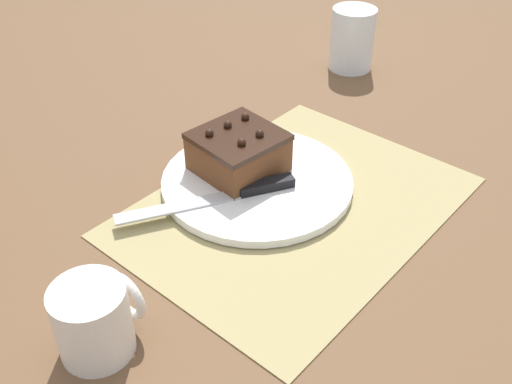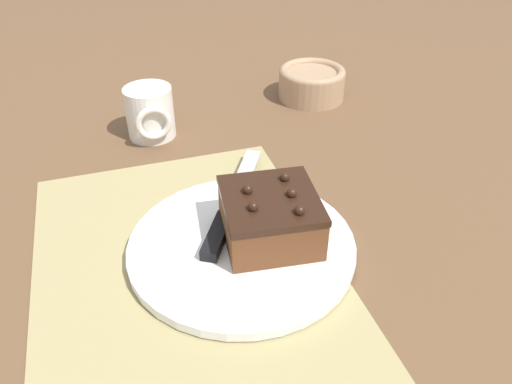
{
  "view_description": "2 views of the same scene",
  "coord_description": "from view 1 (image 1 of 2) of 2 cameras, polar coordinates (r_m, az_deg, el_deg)",
  "views": [
    {
      "loc": [
        -0.52,
        -0.38,
        0.51
      ],
      "look_at": [
        -0.03,
        0.04,
        0.02
      ],
      "focal_mm": 42.0,
      "sensor_mm": 36.0,
      "label": 1
    },
    {
      "loc": [
        0.43,
        -0.05,
        0.41
      ],
      "look_at": [
        -0.04,
        0.1,
        0.06
      ],
      "focal_mm": 35.0,
      "sensor_mm": 36.0,
      "label": 2
    }
  ],
  "objects": [
    {
      "name": "serving_knife",
      "position": [
        0.81,
        -1.81,
        -0.02
      ],
      "size": [
        0.23,
        0.14,
        0.01
      ],
      "rotation": [
        0.0,
        0.0,
        1.05
      ],
      "color": "black",
      "rests_on": "cake_plate"
    },
    {
      "name": "chocolate_cake",
      "position": [
        0.85,
        -1.59,
        3.95
      ],
      "size": [
        0.12,
        0.12,
        0.07
      ],
      "rotation": [
        0.0,
        0.0,
        -0.11
      ],
      "color": "brown",
      "rests_on": "cake_plate"
    },
    {
      "name": "cake_plate",
      "position": [
        0.85,
        0.23,
        1.1
      ],
      "size": [
        0.27,
        0.27,
        0.01
      ],
      "color": "white",
      "rests_on": "placemat_woven"
    },
    {
      "name": "ground_plane",
      "position": [
        0.82,
        3.8,
        -1.42
      ],
      "size": [
        3.0,
        3.0,
        0.0
      ],
      "primitive_type": "plane",
      "color": "brown"
    },
    {
      "name": "placemat_woven",
      "position": [
        0.82,
        3.8,
        -1.31
      ],
      "size": [
        0.46,
        0.34,
        0.0
      ],
      "primitive_type": "cube",
      "color": "tan",
      "rests_on": "ground_plane"
    },
    {
      "name": "drinking_glass",
      "position": [
        1.18,
        9.15,
        14.19
      ],
      "size": [
        0.08,
        0.08,
        0.12
      ],
      "color": "white",
      "rests_on": "ground_plane"
    },
    {
      "name": "coffee_mug",
      "position": [
        0.64,
        -15.11,
        -11.65
      ],
      "size": [
        0.09,
        0.08,
        0.08
      ],
      "color": "silver",
      "rests_on": "ground_plane"
    }
  ]
}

